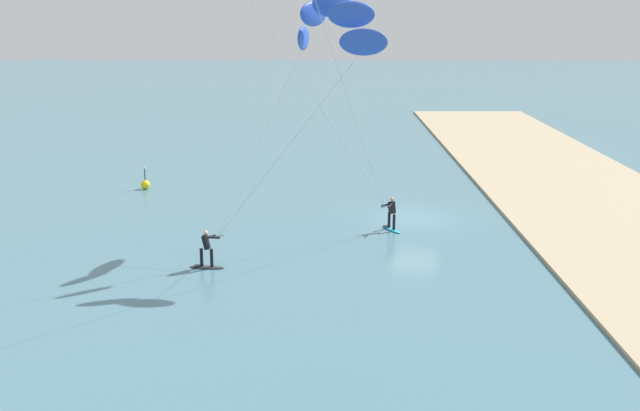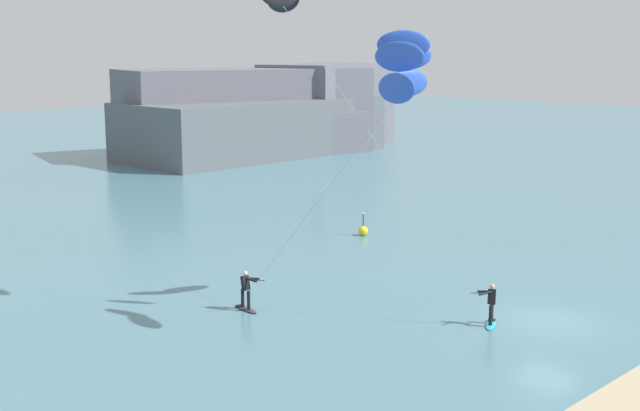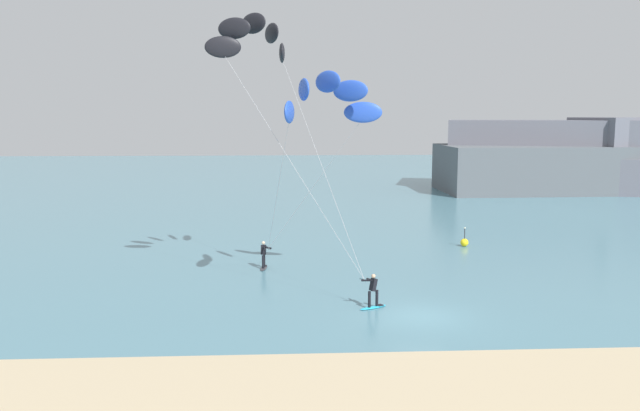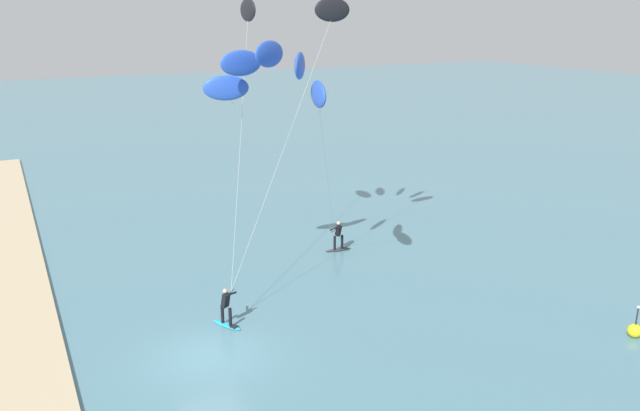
# 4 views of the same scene
# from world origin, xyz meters

# --- Properties ---
(ground_plane) EXTENTS (240.00, 240.00, 0.00)m
(ground_plane) POSITION_xyz_m (0.00, 0.00, 0.00)
(ground_plane) COLOR slate
(kitesurfer_nearshore) EXTENTS (9.00, 8.69, 14.60)m
(kitesurfer_nearshore) POSITION_xyz_m (-7.61, 6.88, 12.84)
(kitesurfer_nearshore) COLOR #23ADD1
(kitesurfer_nearshore) RESTS_ON ground
(kitesurfer_mid_water) EXTENTS (6.75, 8.40, 11.41)m
(kitesurfer_mid_water) POSITION_xyz_m (-4.15, 4.62, 9.75)
(kitesurfer_mid_water) COLOR #333338
(kitesurfer_mid_water) RESTS_ON ground
(marker_buoy) EXTENTS (0.56, 0.56, 1.38)m
(marker_buoy) POSITION_xyz_m (6.39, 15.65, 0.30)
(marker_buoy) COLOR yellow
(marker_buoy) RESTS_ON ground
(distant_headland) EXTENTS (33.55, 16.78, 8.90)m
(distant_headland) POSITION_xyz_m (29.81, 48.83, 3.49)
(distant_headland) COLOR slate
(distant_headland) RESTS_ON ground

